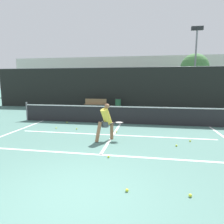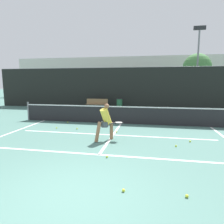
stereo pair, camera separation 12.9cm
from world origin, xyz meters
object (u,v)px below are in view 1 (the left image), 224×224
object	(u,v)px
trash_bin	(118,104)
parked_car	(93,97)
courtside_bench	(96,104)
player_practicing	(106,121)

from	to	relation	value
trash_bin	parked_car	size ratio (longest dim) A/B	0.20
courtside_bench	trash_bin	xyz separation A→B (m)	(1.83, 0.11, -0.02)
courtside_bench	parked_car	world-z (taller)	parked_car
trash_bin	parked_car	xyz separation A→B (m)	(-3.28, 4.56, 0.16)
courtside_bench	parked_car	bearing A→B (deg)	106.43
trash_bin	parked_car	bearing A→B (deg)	125.77
parked_car	player_practicing	bearing A→B (deg)	-72.70
courtside_bench	trash_bin	world-z (taller)	trash_bin
player_practicing	parked_car	distance (m)	13.56
trash_bin	courtside_bench	bearing A→B (deg)	-176.47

